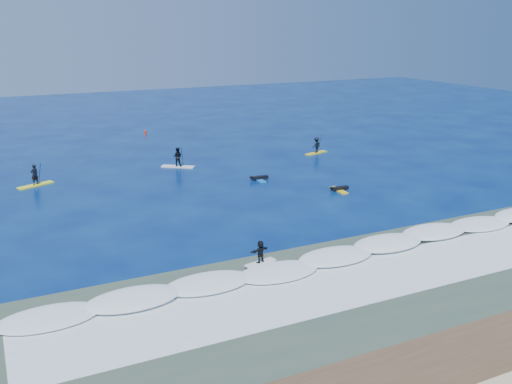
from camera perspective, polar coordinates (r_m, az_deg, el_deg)
name	(u,v)px	position (r m, az deg, el deg)	size (l,w,h in m)	color
ground	(247,212)	(41.64, -0.86, -2.03)	(160.00, 160.00, 0.00)	#04164F
wet_sand_strip	(472,365)	(25.65, 20.77, -15.87)	(90.00, 5.00, 0.08)	#493822
shallow_water	(362,290)	(30.46, 10.51, -9.59)	(90.00, 13.00, 0.01)	#35493B
breaking_wave	(320,262)	(33.44, 6.46, -6.96)	(40.00, 6.00, 0.30)	white
whitewater	(350,282)	(31.19, 9.42, -8.90)	(34.00, 5.00, 0.02)	silver
sup_paddler_left	(35,178)	(51.66, -21.24, 1.31)	(3.08, 1.96, 2.14)	#F8F81B
sup_paddler_center	(178,159)	(54.89, -7.84, 3.33)	(3.03, 2.47, 2.22)	silver
sup_paddler_right	(316,146)	(60.53, 6.06, 4.57)	(2.87, 1.48, 1.96)	gold
prone_paddler_near	(339,189)	(47.33, 8.29, 0.30)	(1.70, 2.16, 0.45)	yellow
prone_paddler_far	(259,178)	(50.05, 0.28, 1.39)	(1.73, 2.21, 0.46)	blue
wave_surfer	(260,253)	(32.35, 0.45, -6.15)	(2.00, 0.93, 1.39)	silver
marker_buoy	(145,132)	(71.64, -11.03, 5.88)	(0.30, 0.30, 0.73)	red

